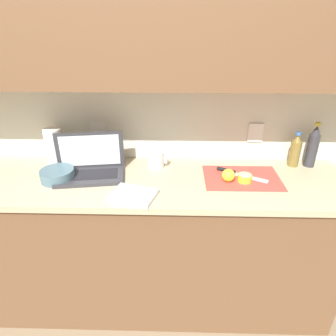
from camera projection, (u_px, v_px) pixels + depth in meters
ground_plane at (146, 295)px, 2.10m from camera, size 12.00×12.00×0.00m
wall_back at (140, 56)px, 1.59m from camera, size 5.20×0.38×2.60m
counter_unit at (141, 242)px, 1.89m from camera, size 2.36×0.58×0.93m
laptop at (90, 165)px, 1.71m from camera, size 0.41×0.27×0.24m
cutting_board at (242, 178)px, 1.69m from camera, size 0.42×0.29×0.01m
knife at (233, 172)px, 1.73m from camera, size 0.28×0.17×0.02m
lemon_half_cut at (245, 178)px, 1.64m from camera, size 0.08×0.08×0.04m
lemon_whole_beside at (228, 175)px, 1.64m from camera, size 0.07×0.07×0.07m
bottle_green_soda at (295, 151)px, 1.80m from camera, size 0.06×0.06×0.22m
bottle_oil_tall at (313, 147)px, 1.79m from camera, size 0.07×0.07×0.28m
measuring_cup at (156, 159)px, 1.81m from camera, size 0.12×0.10×0.10m
bowl_white at (57, 175)px, 1.67m from camera, size 0.19×0.19×0.06m
paper_towel_roll at (54, 146)px, 1.83m from camera, size 0.10×0.10×0.22m
dish_towel at (133, 195)px, 1.51m from camera, size 0.26×0.22×0.02m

